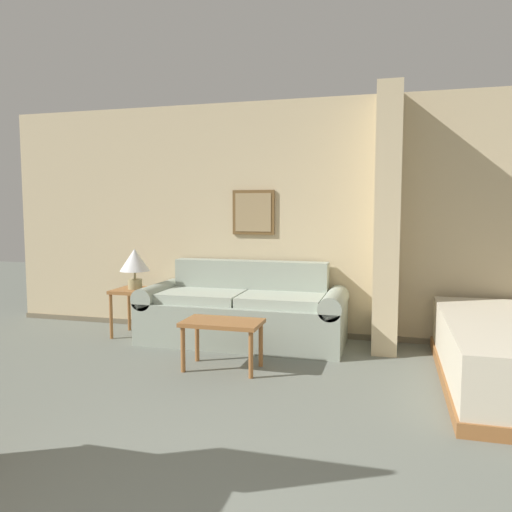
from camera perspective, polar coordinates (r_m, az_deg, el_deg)
name	(u,v)px	position (r m, az deg, el deg)	size (l,w,h in m)	color
wall_back	(313,220)	(5.55, 6.51, 4.13)	(7.48, 0.16, 2.60)	#CCB78E
wall_partition_pillar	(387,220)	(5.12, 14.78, 3.95)	(0.24, 0.60, 2.60)	#CCB78E
couch	(243,313)	(5.33, -1.47, -6.48)	(2.16, 0.84, 0.84)	#99A393
coffee_table	(222,328)	(4.44, -3.86, -8.17)	(0.69, 0.41, 0.44)	#996033
side_table	(135,297)	(5.73, -13.61, -4.54)	(0.45, 0.45, 0.53)	#996033
table_lamp	(135,262)	(5.68, -13.70, -0.68)	(0.33, 0.33, 0.45)	tan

